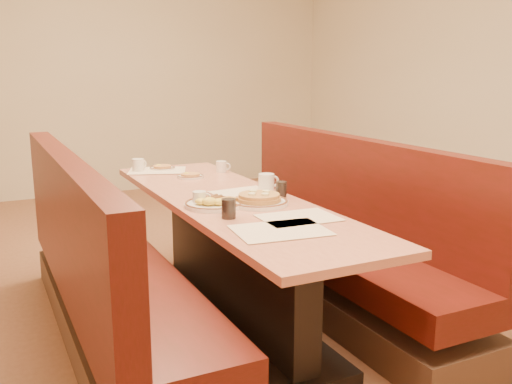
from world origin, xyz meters
name	(u,v)px	position (x,y,z in m)	size (l,w,h in m)	color
ground	(232,319)	(0.00, 0.00, 0.00)	(8.00, 8.00, 0.00)	#9E6647
diner_table	(231,260)	(0.00, 0.00, 0.37)	(0.70, 2.50, 0.75)	black
booth_left	(105,283)	(-0.73, 0.00, 0.36)	(0.55, 2.50, 1.05)	#4C3326
booth_right	(335,246)	(0.73, 0.00, 0.36)	(0.55, 2.50, 1.05)	#4C3326
placemat_near_left	(280,230)	(-0.07, -0.72, 0.75)	(0.42, 0.31, 0.00)	#FFEBC7
placemat_near_right	(299,218)	(0.12, -0.57, 0.75)	(0.37, 0.28, 0.00)	#FFEBC7
placemat_far_left	(157,170)	(-0.12, 1.05, 0.75)	(0.40, 0.30, 0.00)	#FFEBC7
placemat_far_right	(243,192)	(0.12, 0.09, 0.75)	(0.35, 0.26, 0.00)	#FFEBC7
pancake_plate	(259,200)	(0.07, -0.22, 0.77)	(0.32, 0.32, 0.07)	white
eggs_plate	(214,203)	(-0.17, -0.15, 0.77)	(0.32, 0.32, 0.06)	white
extra_plate_mid	(190,176)	(0.01, 0.70, 0.76)	(0.18, 0.18, 0.04)	white
extra_plate_far	(162,168)	(-0.07, 1.10, 0.76)	(0.19, 0.19, 0.04)	white
coffee_mug_a	(267,182)	(0.28, 0.09, 0.80)	(0.14, 0.10, 0.10)	white
coffee_mug_b	(200,198)	(-0.22, -0.10, 0.79)	(0.10, 0.07, 0.08)	white
coffee_mug_c	(222,166)	(0.28, 0.80, 0.79)	(0.10, 0.07, 0.08)	white
coffee_mug_d	(138,165)	(-0.24, 1.10, 0.80)	(0.12, 0.08, 0.09)	white
soda_tumbler_near	(229,209)	(-0.19, -0.41, 0.80)	(0.07, 0.07, 0.10)	black
soda_tumbler_mid	(281,189)	(0.28, -0.09, 0.79)	(0.06, 0.06, 0.09)	black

